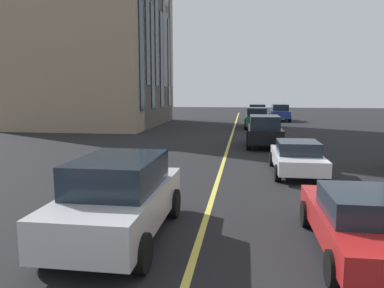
{
  "coord_description": "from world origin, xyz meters",
  "views": [
    {
      "loc": [
        1.16,
        -0.97,
        3.34
      ],
      "look_at": [
        12.32,
        0.63,
        1.73
      ],
      "focal_mm": 34.58,
      "sensor_mm": 36.0,
      "label": 1
    }
  ],
  "objects_px": {
    "car_red_mid": "(363,222)",
    "car_silver_parked_a": "(120,197)",
    "car_white_near": "(297,157)",
    "car_green_parked_b": "(256,118)",
    "car_blue_oncoming": "(280,112)",
    "car_black_trailing": "(264,131)",
    "car_red_far": "(257,112)"
  },
  "relations": [
    {
      "from": "car_silver_parked_a",
      "to": "car_black_trailing",
      "type": "bearing_deg",
      "value": -14.84
    },
    {
      "from": "car_black_trailing",
      "to": "car_silver_parked_a",
      "type": "height_order",
      "value": "same"
    },
    {
      "from": "car_red_far",
      "to": "car_blue_oncoming",
      "type": "bearing_deg",
      "value": -79.32
    },
    {
      "from": "car_blue_oncoming",
      "to": "car_silver_parked_a",
      "type": "relative_size",
      "value": 1.0
    },
    {
      "from": "car_red_far",
      "to": "car_white_near",
      "type": "bearing_deg",
      "value": -178.39
    },
    {
      "from": "car_red_mid",
      "to": "car_red_far",
      "type": "bearing_deg",
      "value": 1.76
    },
    {
      "from": "car_white_near",
      "to": "car_green_parked_b",
      "type": "xyz_separation_m",
      "value": [
        18.8,
        1.09,
        0.27
      ]
    },
    {
      "from": "car_white_near",
      "to": "car_red_far",
      "type": "bearing_deg",
      "value": 1.61
    },
    {
      "from": "car_black_trailing",
      "to": "car_red_mid",
      "type": "bearing_deg",
      "value": -175.3
    },
    {
      "from": "car_white_near",
      "to": "car_red_mid",
      "type": "relative_size",
      "value": 1.0
    },
    {
      "from": "car_blue_oncoming",
      "to": "car_black_trailing",
      "type": "bearing_deg",
      "value": 172.34
    },
    {
      "from": "car_white_near",
      "to": "car_silver_parked_a",
      "type": "xyz_separation_m",
      "value": [
        -7.42,
        4.91,
        0.27
      ]
    },
    {
      "from": "car_red_far",
      "to": "car_white_near",
      "type": "relative_size",
      "value": 1.07
    },
    {
      "from": "car_silver_parked_a",
      "to": "car_blue_oncoming",
      "type": "bearing_deg",
      "value": -10.74
    },
    {
      "from": "car_green_parked_b",
      "to": "car_red_mid",
      "type": "distance_m",
      "value": 26.4
    },
    {
      "from": "car_green_parked_b",
      "to": "car_red_mid",
      "type": "bearing_deg",
      "value": -176.98
    },
    {
      "from": "car_blue_oncoming",
      "to": "car_silver_parked_a",
      "type": "distance_m",
      "value": 36.02
    },
    {
      "from": "car_red_mid",
      "to": "car_black_trailing",
      "type": "bearing_deg",
      "value": 4.7
    },
    {
      "from": "car_blue_oncoming",
      "to": "car_red_far",
      "type": "bearing_deg",
      "value": 100.68
    },
    {
      "from": "car_green_parked_b",
      "to": "car_red_mid",
      "type": "relative_size",
      "value": 1.07
    },
    {
      "from": "car_blue_oncoming",
      "to": "car_black_trailing",
      "type": "height_order",
      "value": "same"
    },
    {
      "from": "car_blue_oncoming",
      "to": "car_black_trailing",
      "type": "relative_size",
      "value": 1.0
    },
    {
      "from": "car_green_parked_b",
      "to": "car_red_mid",
      "type": "height_order",
      "value": "car_green_parked_b"
    },
    {
      "from": "car_white_near",
      "to": "car_green_parked_b",
      "type": "bearing_deg",
      "value": 3.32
    },
    {
      "from": "car_white_near",
      "to": "car_blue_oncoming",
      "type": "bearing_deg",
      "value": -3.69
    },
    {
      "from": "car_black_trailing",
      "to": "car_green_parked_b",
      "type": "height_order",
      "value": "same"
    },
    {
      "from": "car_red_far",
      "to": "car_red_mid",
      "type": "relative_size",
      "value": 1.07
    },
    {
      "from": "car_white_near",
      "to": "car_silver_parked_a",
      "type": "relative_size",
      "value": 0.94
    },
    {
      "from": "car_black_trailing",
      "to": "car_red_far",
      "type": "bearing_deg",
      "value": -0.48
    },
    {
      "from": "car_blue_oncoming",
      "to": "car_silver_parked_a",
      "type": "height_order",
      "value": "same"
    },
    {
      "from": "car_red_mid",
      "to": "car_silver_parked_a",
      "type": "height_order",
      "value": "car_silver_parked_a"
    },
    {
      "from": "car_white_near",
      "to": "car_black_trailing",
      "type": "distance_m",
      "value": 7.61
    }
  ]
}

